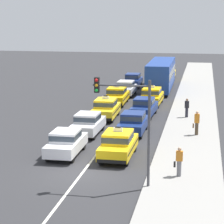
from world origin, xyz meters
The scene contains 19 objects.
ground_plane centered at (0.00, 0.00, 0.00)m, with size 160.00×160.00×0.00m, color #2B2B2D.
lane_stripe_left_right centered at (0.00, 20.00, 0.00)m, with size 0.14×80.00×0.01m, color silver.
sidewalk_curb centered at (5.60, 15.00, 0.07)m, with size 4.00×90.00×0.15m, color gray.
sedan_left_nearest centered at (-1.80, 3.19, 0.85)m, with size 1.79×4.31×1.58m.
sedan_left_second centered at (-1.68, 8.57, 0.85)m, with size 1.82×4.32×1.58m.
taxi_left_third centered at (-1.47, 14.12, 0.88)m, with size 1.88×4.59×1.96m.
taxi_left_fourth centered at (-1.68, 20.57, 0.88)m, with size 1.86×4.58×1.96m.
sedan_left_fifth centered at (-1.61, 25.61, 0.85)m, with size 1.83×4.33×1.58m.
sedan_left_sixth centered at (-1.74, 31.84, 0.85)m, with size 1.82×4.33×1.58m.
taxi_right_nearest centered at (1.46, 3.25, 0.88)m, with size 1.85×4.57×1.96m.
sedan_right_second centered at (1.48, 9.45, 0.85)m, with size 1.81×4.32×1.58m.
sedan_right_third centered at (1.53, 15.62, 0.85)m, with size 1.97×4.38×1.58m.
taxi_right_fourth centered at (1.62, 20.81, 0.88)m, with size 1.93×4.60×1.96m.
bus_right_fifth centered at (1.65, 30.38, 1.82)m, with size 2.59×11.22×3.22m.
taxi_right_sixth centered at (1.74, 39.21, 0.88)m, with size 1.82×4.56×1.96m.
pedestrian_near_crosswalk centered at (5.11, 15.22, 0.94)m, with size 0.36×0.24×1.56m.
pedestrian_mid_block centered at (6.02, 9.31, 1.01)m, with size 0.47×0.24×1.72m.
pedestrian_by_storefront centered at (5.27, 0.03, 0.95)m, with size 0.47×0.24×1.59m.
traffic_light_pole centered at (2.89, -1.79, 3.82)m, with size 2.87×0.33×5.58m.
Camera 1 is at (6.41, -25.50, 8.78)m, focal length 80.13 mm.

